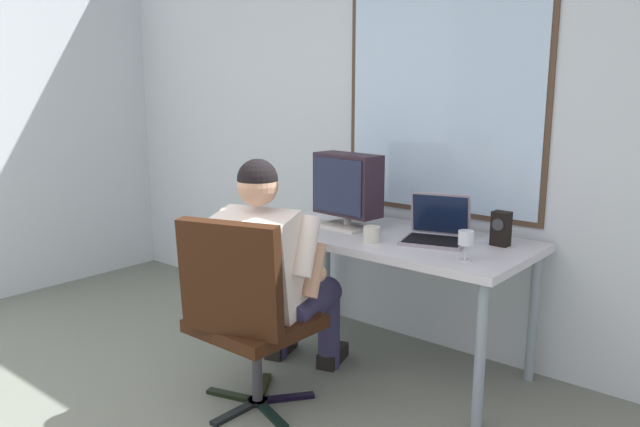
{
  "coord_description": "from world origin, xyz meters",
  "views": [
    {
      "loc": [
        2.03,
        -0.49,
        1.51
      ],
      "look_at": [
        0.1,
        1.83,
        0.89
      ],
      "focal_mm": 34.79,
      "sensor_mm": 36.0,
      "label": 1
    }
  ],
  "objects_px": {
    "desk_speaker": "(501,228)",
    "wine_glass": "(466,240)",
    "person_seated": "(273,273)",
    "crt_monitor": "(347,187)",
    "desk": "(390,247)",
    "office_chair": "(244,307)",
    "laptop": "(437,229)",
    "coffee_mug": "(372,234)"
  },
  "relations": [
    {
      "from": "crt_monitor",
      "to": "laptop",
      "type": "height_order",
      "value": "crt_monitor"
    },
    {
      "from": "laptop",
      "to": "desk_speaker",
      "type": "bearing_deg",
      "value": 21.06
    },
    {
      "from": "desk_speaker",
      "to": "desk",
      "type": "bearing_deg",
      "value": -163.84
    },
    {
      "from": "coffee_mug",
      "to": "desk",
      "type": "bearing_deg",
      "value": 94.26
    },
    {
      "from": "person_seated",
      "to": "crt_monitor",
      "type": "distance_m",
      "value": 0.7
    },
    {
      "from": "laptop",
      "to": "wine_glass",
      "type": "bearing_deg",
      "value": -40.49
    },
    {
      "from": "coffee_mug",
      "to": "person_seated",
      "type": "bearing_deg",
      "value": -123.69
    },
    {
      "from": "desk",
      "to": "wine_glass",
      "type": "height_order",
      "value": "wine_glass"
    },
    {
      "from": "office_chair",
      "to": "coffee_mug",
      "type": "height_order",
      "value": "office_chair"
    },
    {
      "from": "crt_monitor",
      "to": "laptop",
      "type": "distance_m",
      "value": 0.56
    },
    {
      "from": "wine_glass",
      "to": "coffee_mug",
      "type": "relative_size",
      "value": 1.6
    },
    {
      "from": "desk",
      "to": "coffee_mug",
      "type": "relative_size",
      "value": 17.33
    },
    {
      "from": "crt_monitor",
      "to": "desk_speaker",
      "type": "height_order",
      "value": "crt_monitor"
    },
    {
      "from": "office_chair",
      "to": "wine_glass",
      "type": "distance_m",
      "value": 1.05
    },
    {
      "from": "desk",
      "to": "laptop",
      "type": "relative_size",
      "value": 3.97
    },
    {
      "from": "coffee_mug",
      "to": "laptop",
      "type": "bearing_deg",
      "value": 44.5
    },
    {
      "from": "person_seated",
      "to": "crt_monitor",
      "type": "bearing_deg",
      "value": 90.8
    },
    {
      "from": "person_seated",
      "to": "laptop",
      "type": "xyz_separation_m",
      "value": [
        0.52,
        0.66,
        0.18
      ]
    },
    {
      "from": "crt_monitor",
      "to": "coffee_mug",
      "type": "bearing_deg",
      "value": -31.06
    },
    {
      "from": "person_seated",
      "to": "desk_speaker",
      "type": "distance_m",
      "value": 1.15
    },
    {
      "from": "person_seated",
      "to": "coffee_mug",
      "type": "distance_m",
      "value": 0.54
    },
    {
      "from": "desk",
      "to": "crt_monitor",
      "type": "xyz_separation_m",
      "value": [
        -0.28,
        -0.01,
        0.3
      ]
    },
    {
      "from": "desk_speaker",
      "to": "coffee_mug",
      "type": "relative_size",
      "value": 1.99
    },
    {
      "from": "desk_speaker",
      "to": "coffee_mug",
      "type": "xyz_separation_m",
      "value": [
        -0.53,
        -0.35,
        -0.05
      ]
    },
    {
      "from": "person_seated",
      "to": "desk_speaker",
      "type": "relative_size",
      "value": 6.9
    },
    {
      "from": "laptop",
      "to": "coffee_mug",
      "type": "height_order",
      "value": "laptop"
    },
    {
      "from": "desk",
      "to": "person_seated",
      "type": "distance_m",
      "value": 0.68
    },
    {
      "from": "person_seated",
      "to": "coffee_mug",
      "type": "height_order",
      "value": "person_seated"
    },
    {
      "from": "person_seated",
      "to": "laptop",
      "type": "distance_m",
      "value": 0.86
    },
    {
      "from": "office_chair",
      "to": "crt_monitor",
      "type": "relative_size",
      "value": 2.3
    },
    {
      "from": "laptop",
      "to": "coffee_mug",
      "type": "distance_m",
      "value": 0.34
    },
    {
      "from": "office_chair",
      "to": "person_seated",
      "type": "relative_size",
      "value": 0.8
    },
    {
      "from": "desk",
      "to": "office_chair",
      "type": "relative_size",
      "value": 1.58
    },
    {
      "from": "desk_speaker",
      "to": "wine_glass",
      "type": "bearing_deg",
      "value": -91.32
    },
    {
      "from": "desk_speaker",
      "to": "coffee_mug",
      "type": "height_order",
      "value": "desk_speaker"
    },
    {
      "from": "desk",
      "to": "laptop",
      "type": "height_order",
      "value": "laptop"
    },
    {
      "from": "person_seated",
      "to": "coffee_mug",
      "type": "bearing_deg",
      "value": 56.31
    },
    {
      "from": "wine_glass",
      "to": "crt_monitor",
      "type": "bearing_deg",
      "value": 167.13
    },
    {
      "from": "crt_monitor",
      "to": "office_chair",
      "type": "bearing_deg",
      "value": -84.7
    },
    {
      "from": "office_chair",
      "to": "person_seated",
      "type": "bearing_deg",
      "value": 105.18
    },
    {
      "from": "person_seated",
      "to": "wine_glass",
      "type": "relative_size",
      "value": 8.58
    },
    {
      "from": "laptop",
      "to": "wine_glass",
      "type": "xyz_separation_m",
      "value": [
        0.29,
        -0.24,
        0.04
      ]
    }
  ]
}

